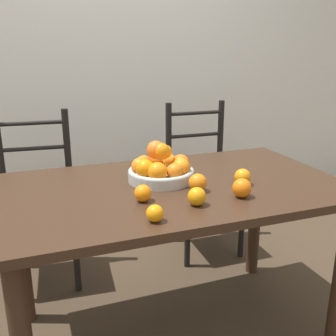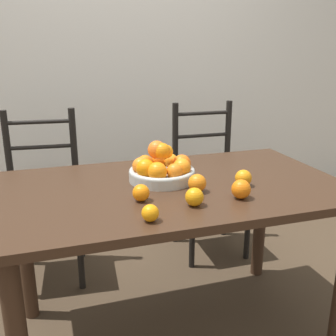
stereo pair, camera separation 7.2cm
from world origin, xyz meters
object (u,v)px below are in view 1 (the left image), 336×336
(fruit_bowl, at_px, (161,169))
(orange_loose_4, at_px, (196,197))
(orange_loose_0, at_px, (242,188))
(chair_right, at_px, (202,183))
(orange_loose_3, at_px, (143,193))
(chair_left, at_px, (38,203))
(orange_loose_2, at_px, (243,177))
(orange_loose_5, at_px, (155,213))
(orange_loose_1, at_px, (198,183))

(fruit_bowl, xyz_separation_m, orange_loose_4, (0.03, -0.32, -0.02))
(orange_loose_0, xyz_separation_m, chair_right, (0.30, 0.98, -0.34))
(orange_loose_3, relative_size, chair_left, 0.07)
(orange_loose_2, bearing_deg, fruit_bowl, 150.56)
(orange_loose_5, xyz_separation_m, chair_left, (-0.36, 1.08, -0.33))
(orange_loose_5, distance_m, chair_left, 1.18)
(chair_left, bearing_deg, fruit_bowl, -47.67)
(orange_loose_1, height_order, orange_loose_2, orange_loose_1)
(orange_loose_2, bearing_deg, chair_left, 134.10)
(orange_loose_0, relative_size, orange_loose_1, 1.01)
(orange_loose_1, bearing_deg, orange_loose_0, -41.03)
(orange_loose_3, height_order, chair_left, chair_left)
(orange_loose_2, distance_m, chair_right, 0.94)
(orange_loose_0, xyz_separation_m, orange_loose_3, (-0.38, 0.09, -0.00))
(orange_loose_1, relative_size, chair_left, 0.08)
(chair_right, bearing_deg, orange_loose_0, -105.42)
(fruit_bowl, relative_size, orange_loose_2, 4.12)
(orange_loose_3, bearing_deg, chair_left, 112.75)
(orange_loose_5, xyz_separation_m, chair_right, (0.69, 1.08, -0.33))
(orange_loose_4, bearing_deg, chair_left, 118.81)
(chair_left, bearing_deg, orange_loose_3, -62.24)
(orange_loose_0, height_order, chair_right, chair_right)
(orange_loose_1, bearing_deg, orange_loose_4, -116.76)
(orange_loose_4, height_order, chair_right, chair_right)
(orange_loose_5, distance_m, chair_right, 1.32)
(orange_loose_3, relative_size, orange_loose_4, 0.95)
(fruit_bowl, distance_m, orange_loose_3, 0.26)
(orange_loose_0, bearing_deg, orange_loose_3, 166.41)
(orange_loose_0, relative_size, chair_left, 0.08)
(orange_loose_1, relative_size, orange_loose_3, 1.13)
(orange_loose_3, distance_m, orange_loose_5, 0.19)
(fruit_bowl, xyz_separation_m, chair_left, (-0.52, 0.68, -0.35))
(fruit_bowl, bearing_deg, orange_loose_0, -52.20)
(orange_loose_0, bearing_deg, chair_left, 127.47)
(orange_loose_1, height_order, orange_loose_3, orange_loose_1)
(fruit_bowl, relative_size, orange_loose_0, 3.85)
(orange_loose_1, xyz_separation_m, orange_loose_2, (0.21, 0.01, -0.00))
(orange_loose_3, relative_size, orange_loose_5, 1.11)
(fruit_bowl, xyz_separation_m, chair_right, (0.53, 0.68, -0.35))
(orange_loose_3, bearing_deg, orange_loose_5, -94.40)
(orange_loose_1, relative_size, orange_loose_4, 1.07)
(orange_loose_3, height_order, orange_loose_5, orange_loose_3)
(orange_loose_1, relative_size, orange_loose_2, 1.06)
(orange_loose_0, height_order, orange_loose_2, orange_loose_0)
(chair_right, bearing_deg, orange_loose_4, -115.30)
(orange_loose_3, xyz_separation_m, chair_right, (0.67, 0.89, -0.33))
(orange_loose_2, xyz_separation_m, orange_loose_3, (-0.46, -0.03, -0.00))
(orange_loose_2, distance_m, orange_loose_3, 0.46)
(orange_loose_0, bearing_deg, chair_right, 73.27)
(fruit_bowl, relative_size, chair_right, 0.30)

